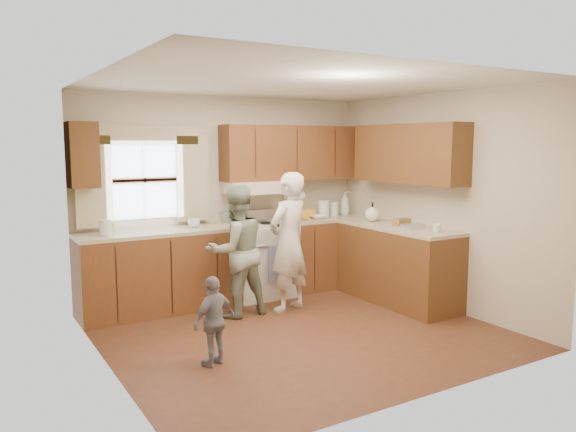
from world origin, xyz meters
TOP-DOWN VIEW (x-y plane):
  - room at (0.00, 0.00)m, footprint 3.80×3.80m
  - kitchen_fixtures at (0.61, 1.08)m, footprint 3.80×2.25m
  - stove at (0.30, 1.44)m, footprint 0.76×0.67m
  - woman_left at (0.30, 0.73)m, footprint 0.68×0.55m
  - woman_right at (-0.30, 0.85)m, footprint 0.74×0.59m
  - child at (-1.09, -0.34)m, footprint 0.50×0.35m

SIDE VIEW (x-z plane):
  - child at x=-1.09m, z-range 0.00..0.79m
  - stove at x=0.30m, z-range -0.07..1.00m
  - woman_right at x=-0.30m, z-range 0.00..1.47m
  - woman_left at x=0.30m, z-range 0.00..1.60m
  - kitchen_fixtures at x=0.61m, z-range -0.24..1.91m
  - room at x=0.00m, z-range -0.65..3.15m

